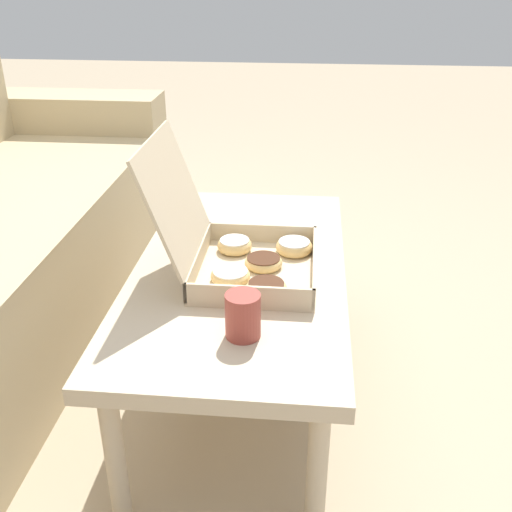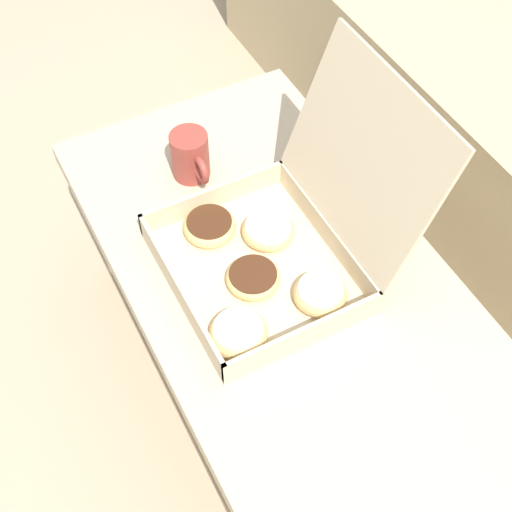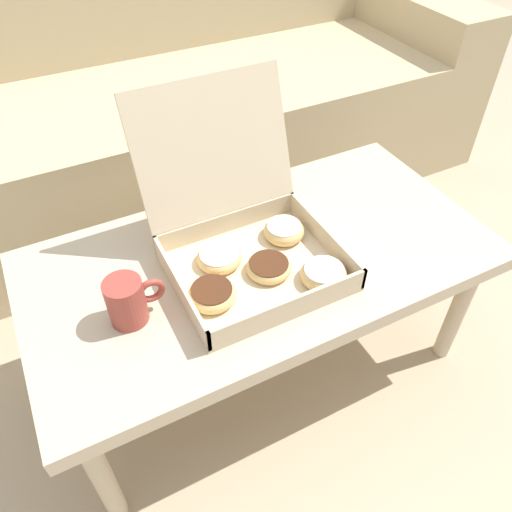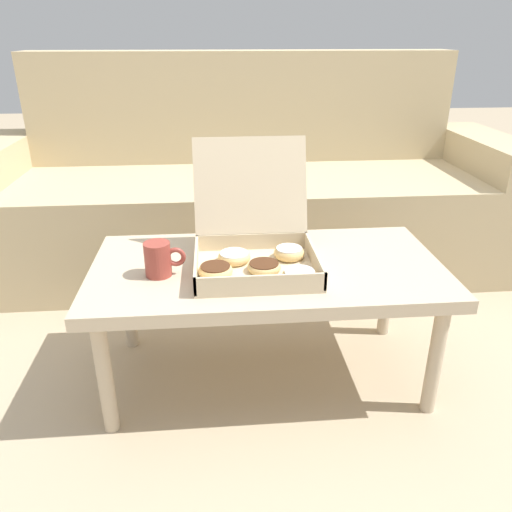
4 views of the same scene
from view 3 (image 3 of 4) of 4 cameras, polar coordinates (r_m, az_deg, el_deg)
ground_plane at (r=1.53m, az=-1.91°, el=-7.82°), size 12.00×12.00×0.00m
couch at (r=1.93m, az=-13.11°, el=15.85°), size 2.54×0.81×0.98m
coffee_table at (r=1.17m, az=0.63°, el=-1.30°), size 1.07×0.55×0.41m
pastry_box at (r=1.08m, az=-0.63°, el=1.68°), size 0.36×0.41×0.35m
coffee_mug at (r=1.01m, az=-14.43°, el=-4.97°), size 0.12×0.08×0.10m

